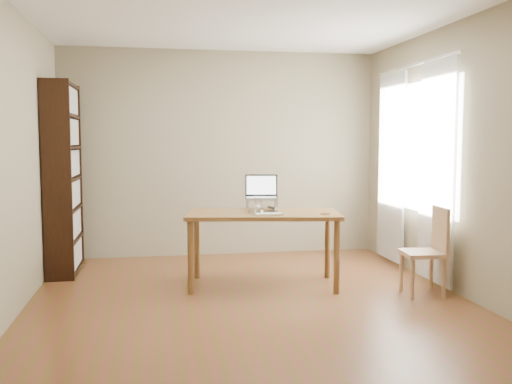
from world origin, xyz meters
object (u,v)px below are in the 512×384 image
laptop (261,192)px  chair (429,248)px  cat (260,205)px  desk (263,221)px  bookshelf (64,179)px  keyboard (268,214)px

laptop → chair: 1.74m
laptop → cat: size_ratio=0.77×
desk → chair: bearing=-12.3°
bookshelf → cat: size_ratio=4.41×
bookshelf → laptop: 2.22m
chair → bookshelf: bearing=161.5°
bookshelf → cat: bookshelf is taller
cat → laptop: bearing=90.7°
laptop → keyboard: 0.40m
bookshelf → laptop: size_ratio=5.74×
bookshelf → keyboard: (2.07, -1.19, -0.29)m
laptop → chair: (1.50, -0.74, -0.49)m
keyboard → chair: bearing=-14.5°
bookshelf → cat: (2.05, -0.86, -0.24)m
laptop → cat: laptop is taller
bookshelf → chair: 3.93m
cat → chair: 1.71m
laptop → keyboard: laptop is taller
desk → chair: chair is taller
keyboard → chair: (1.49, -0.38, -0.31)m
cat → chair: (1.51, -0.71, -0.36)m
desk → laptop: bearing=99.5°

